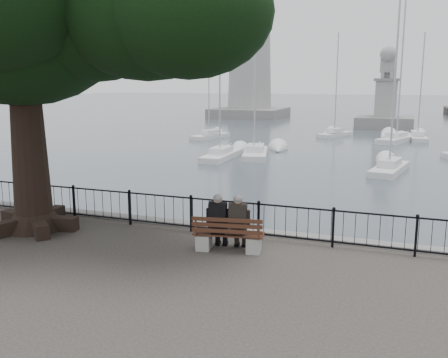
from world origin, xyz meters
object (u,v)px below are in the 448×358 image
at_px(bench, 228,239).
at_px(person_right, 239,225).
at_px(tree, 49,3).
at_px(lion_monument, 385,108).
at_px(lighthouse, 250,26).
at_px(person_left, 219,224).

height_order(bench, person_right, person_right).
relative_size(bench, person_right, 1.24).
height_order(tree, lion_monument, tree).
relative_size(bench, lighthouse, 0.06).
bearing_deg(bench, lighthouse, 107.01).
bearing_deg(lighthouse, person_left, -73.22).
height_order(person_left, lighthouse, lighthouse).
bearing_deg(lighthouse, lion_monument, -31.12).
relative_size(tree, lion_monument, 1.27).
relative_size(tree, lighthouse, 0.37).
distance_m(bench, lion_monument, 48.69).
xyz_separation_m(person_right, tree, (-5.29, -0.12, 5.57)).
bearing_deg(lion_monument, person_right, -91.42).
relative_size(person_left, lion_monument, 0.16).
xyz_separation_m(bench, person_left, (-0.27, 0.06, 0.36)).
height_order(person_right, lion_monument, lion_monument).
bearing_deg(person_left, bench, -11.86).
distance_m(tree, lighthouse, 62.48).
xyz_separation_m(tree, lighthouse, (-13.51, 60.71, 5.93)).
height_order(bench, person_left, person_left).
bearing_deg(lion_monument, bench, -91.68).
bearing_deg(bench, person_left, 168.14).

